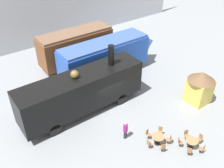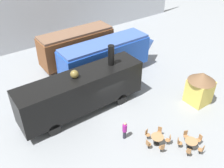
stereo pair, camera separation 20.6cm
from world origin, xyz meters
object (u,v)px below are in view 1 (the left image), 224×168
(steam_locomotive, at_px, (82,90))
(ticket_kiosk, at_px, (200,86))
(cafe_chair_0, at_px, (202,149))
(passenger_coach_wooden, at_px, (76,46))
(cafe_table_mid, at_px, (158,138))
(cafe_table_near, at_px, (192,142))
(visitor_person, at_px, (125,130))
(streamlined_locomotive, at_px, (111,54))

(steam_locomotive, height_order, ticket_kiosk, steam_locomotive)
(cafe_chair_0, bearing_deg, steam_locomotive, 13.78)
(passenger_coach_wooden, bearing_deg, cafe_table_mid, -94.62)
(cafe_table_near, height_order, ticket_kiosk, ticket_kiosk)
(steam_locomotive, distance_m, cafe_table_near, 9.11)
(steam_locomotive, distance_m, visitor_person, 4.77)
(cafe_chair_0, bearing_deg, cafe_table_mid, 24.55)
(cafe_table_near, bearing_deg, cafe_chair_0, -78.40)
(cafe_chair_0, bearing_deg, ticket_kiosk, -60.65)
(cafe_chair_0, relative_size, visitor_person, 0.57)
(streamlined_locomotive, bearing_deg, cafe_table_mid, -107.36)
(cafe_table_near, height_order, cafe_table_mid, cafe_table_mid)
(cafe_table_near, relative_size, cafe_chair_0, 1.02)
(streamlined_locomotive, relative_size, cafe_table_near, 12.64)
(passenger_coach_wooden, height_order, ticket_kiosk, passenger_coach_wooden)
(streamlined_locomotive, relative_size, cafe_chair_0, 12.92)
(cafe_table_mid, height_order, cafe_chair_0, cafe_chair_0)
(steam_locomotive, height_order, cafe_table_near, steam_locomotive)
(passenger_coach_wooden, distance_m, streamlined_locomotive, 4.13)
(cafe_table_mid, bearing_deg, cafe_chair_0, -53.84)
(passenger_coach_wooden, relative_size, cafe_table_mid, 8.57)
(passenger_coach_wooden, bearing_deg, cafe_chair_0, -87.42)
(steam_locomotive, distance_m, cafe_table_mid, 6.94)
(cafe_chair_0, distance_m, visitor_person, 5.46)
(steam_locomotive, xyz_separation_m, cafe_chair_0, (4.19, -8.83, -1.59))
(cafe_table_near, bearing_deg, steam_locomotive, 116.62)
(streamlined_locomotive, distance_m, visitor_person, 9.37)
(cafe_table_mid, bearing_deg, cafe_table_near, -45.53)
(visitor_person, bearing_deg, ticket_kiosk, -2.34)
(cafe_chair_0, height_order, ticket_kiosk, ticket_kiosk)
(passenger_coach_wooden, relative_size, cafe_chair_0, 9.05)
(streamlined_locomotive, xyz_separation_m, ticket_kiosk, (3.32, -8.36, -0.54))
(streamlined_locomotive, bearing_deg, ticket_kiosk, -68.34)
(cafe_table_mid, height_order, ticket_kiosk, ticket_kiosk)
(streamlined_locomotive, height_order, visitor_person, streamlined_locomotive)
(cafe_table_mid, bearing_deg, ticket_kiosk, 13.31)
(streamlined_locomotive, distance_m, steam_locomotive, 6.51)
(visitor_person, bearing_deg, cafe_table_near, -48.03)
(passenger_coach_wooden, relative_size, ticket_kiosk, 2.62)
(cafe_table_mid, distance_m, visitor_person, 2.39)
(cafe_table_near, xyz_separation_m, cafe_chair_0, (0.16, -0.80, -0.08))
(passenger_coach_wooden, distance_m, visitor_person, 12.03)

